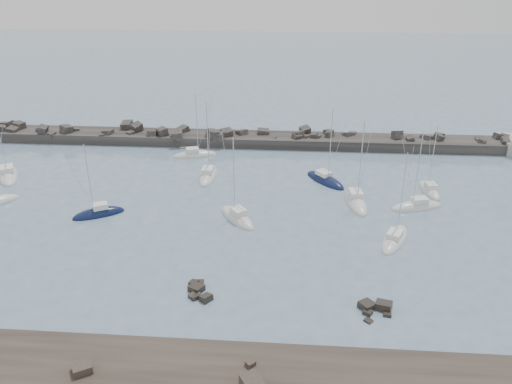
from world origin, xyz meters
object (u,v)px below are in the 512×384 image
Objects in this scene: sailboat_6 at (356,202)px; sailboat_7 at (395,240)px; sailboat_4 at (195,155)px; sailboat_10 at (429,190)px; sailboat_5 at (237,218)px; sailboat_1 at (8,175)px; sailboat_3 at (208,176)px; sailboat_2 at (99,214)px; sailboat_9 at (416,207)px; sailboat_8 at (325,181)px.

sailboat_7 is at bearing -69.82° from sailboat_6.
sailboat_6 reaches higher than sailboat_4.
sailboat_7 reaches higher than sailboat_10.
sailboat_4 reaches higher than sailboat_5.
sailboat_1 is 30.42m from sailboat_4.
sailboat_3 is at bearing -66.69° from sailboat_4.
sailboat_2 reaches higher than sailboat_10.
sailboat_5 is (6.18, -13.96, 0.01)m from sailboat_3.
sailboat_5 is 17.44m from sailboat_6.
sailboat_5 is 25.27m from sailboat_9.
sailboat_6 reaches higher than sailboat_3.
sailboat_2 is at bearing -172.92° from sailboat_9.
sailboat_8 is (12.43, 13.52, -0.02)m from sailboat_5.
sailboat_2 is at bearing -156.33° from sailboat_8.
sailboat_9 is (63.09, -6.61, -0.01)m from sailboat_1.
sailboat_8 is at bearing 170.73° from sailboat_10.
sailboat_5 is 1.14× the size of sailboat_10.
sailboat_1 is 40.13m from sailboat_5.
sailboat_4 is (8.89, 23.26, -0.02)m from sailboat_2.
sailboat_8 is (18.60, -0.44, -0.01)m from sailboat_3.
sailboat_4 is at bearing 113.64° from sailboat_5.
sailboat_6 is (16.37, 6.00, 0.00)m from sailboat_5.
sailboat_2 is (19.39, -12.04, 0.00)m from sailboat_1.
sailboat_2 is at bearing -131.99° from sailboat_3.
sailboat_10 is at bearing 61.85° from sailboat_9.
sailboat_4 is 39.11m from sailboat_9.
sailboat_5 is (38.35, -11.80, 0.00)m from sailboat_1.
sailboat_8 is 15.62m from sailboat_10.
sailboat_3 is (12.79, 14.21, -0.01)m from sailboat_2.
sailboat_8 is at bearing 117.69° from sailboat_6.
sailboat_9 is (4.62, 9.36, 0.01)m from sailboat_7.
sailboat_6 is 12.52m from sailboat_10.
sailboat_9 is (30.91, -8.78, -0.01)m from sailboat_3.
sailboat_9 is at bearing -5.98° from sailboat_1.
sailboat_3 is 23.91m from sailboat_6.
sailboat_6 is 1.04× the size of sailboat_8.
sailboat_1 is at bearing 179.31° from sailboat_10.
sailboat_2 is 0.87× the size of sailboat_8.
sailboat_1 is at bearing 164.72° from sailboat_7.
sailboat_9 is at bearing -118.15° from sailboat_10.
sailboat_3 is 1.07× the size of sailboat_7.
sailboat_5 is 1.03× the size of sailboat_9.
sailboat_6 is at bearing -6.04° from sailboat_1.
sailboat_7 reaches higher than sailboat_2.
sailboat_4 is 1.00× the size of sailboat_7.
sailboat_4 reaches higher than sailboat_2.
sailboat_2 is 44.04m from sailboat_9.
sailboat_1 is 1.15× the size of sailboat_3.
sailboat_1 reaches higher than sailboat_9.
sailboat_3 is 1.07× the size of sailboat_5.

